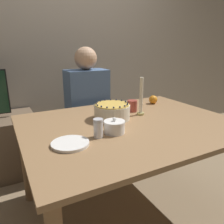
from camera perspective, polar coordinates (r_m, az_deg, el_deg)
ground_plane at (r=1.93m, az=4.34°, el=-24.09°), size 12.00×12.00×0.00m
wall_behind at (r=2.74m, az=-11.55°, el=17.33°), size 8.00×0.05×2.60m
dining_table at (r=1.58m, az=4.85°, el=-6.01°), size 1.48×1.14×0.74m
cake at (r=1.60m, az=0.00°, el=0.13°), size 0.26×0.26×0.13m
sugar_bowl at (r=1.35m, az=0.62°, el=-3.88°), size 0.13×0.13×0.10m
sugar_shaker at (r=1.28m, az=-3.61°, el=-4.21°), size 0.06×0.06×0.11m
plate_stack at (r=1.22m, az=-10.85°, el=-8.10°), size 0.21×0.21×0.02m
candle at (r=1.69m, az=7.58°, el=3.17°), size 0.06×0.06×0.29m
cup at (r=1.80m, az=5.31°, el=1.61°), size 0.08×0.08×0.09m
orange_fruit_0 at (r=2.07m, az=10.69°, el=3.22°), size 0.08×0.08×0.08m
person_man_blue_shirt at (r=2.25m, az=-6.36°, el=-1.65°), size 0.40×0.34×1.26m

